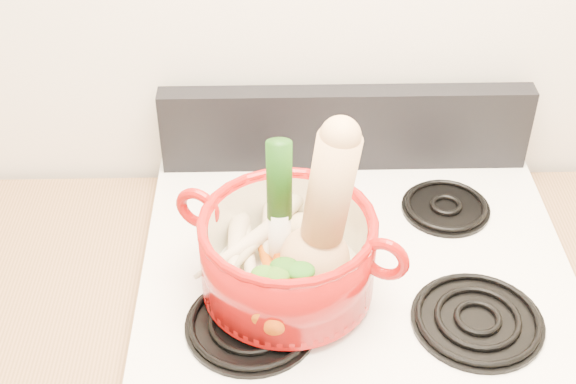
{
  "coord_description": "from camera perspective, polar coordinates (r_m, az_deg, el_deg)",
  "views": [
    {
      "loc": [
        -0.15,
        0.32,
        1.96
      ],
      "look_at": [
        -0.13,
        1.3,
        1.19
      ],
      "focal_mm": 50.0,
      "sensor_mm": 36.0,
      "label": 1
    }
  ],
  "objects": [
    {
      "name": "parsnip_0",
      "position": [
        1.38,
        -2.77,
        -5.03
      ],
      "size": [
        0.08,
        0.21,
        0.06
      ],
      "primitive_type": "cone",
      "rotation": [
        1.66,
        0.0,
        0.18
      ],
      "color": "beige",
      "rests_on": "dutch_oven"
    },
    {
      "name": "carrot_2",
      "position": [
        1.34,
        -0.36,
        -5.42
      ],
      "size": [
        0.08,
        0.19,
        0.05
      ],
      "primitive_type": "cone",
      "rotation": [
        1.66,
        0.0,
        0.27
      ],
      "color": "#BB5209",
      "rests_on": "dutch_oven"
    },
    {
      "name": "control_backsplash",
      "position": [
        1.66,
        4.09,
        4.55
      ],
      "size": [
        0.76,
        0.05,
        0.18
      ],
      "primitive_type": "cube",
      "color": "black",
      "rests_on": "cooktop"
    },
    {
      "name": "carrot_1",
      "position": [
        1.31,
        -0.95,
        -7.19
      ],
      "size": [
        0.04,
        0.16,
        0.05
      ],
      "primitive_type": "cone",
      "rotation": [
        1.66,
        0.0,
        -0.02
      ],
      "color": "#D95D0A",
      "rests_on": "dutch_oven"
    },
    {
      "name": "carrot_3",
      "position": [
        1.31,
        -1.42,
        -6.94
      ],
      "size": [
        0.05,
        0.14,
        0.04
      ],
      "primitive_type": "cone",
      "rotation": [
        1.66,
        0.0,
        -0.19
      ],
      "color": "#D95E0A",
      "rests_on": "dutch_oven"
    },
    {
      "name": "ginger",
      "position": [
        1.44,
        1.01,
        -2.49
      ],
      "size": [
        0.08,
        0.06,
        0.04
      ],
      "primitive_type": "ellipsoid",
      "rotation": [
        0.0,
        0.0,
        -0.07
      ],
      "color": "#D2B781",
      "rests_on": "dutch_oven"
    },
    {
      "name": "pot_handle_right",
      "position": [
        1.28,
        6.9,
        -4.75
      ],
      "size": [
        0.08,
        0.05,
        0.08
      ],
      "primitive_type": "torus",
      "rotation": [
        1.57,
        0.0,
        -0.41
      ],
      "color": "#9D0C0A",
      "rests_on": "dutch_oven"
    },
    {
      "name": "parsnip_2",
      "position": [
        1.4,
        -1.34,
        -3.06
      ],
      "size": [
        0.07,
        0.21,
        0.06
      ],
      "primitive_type": "cone",
      "rotation": [
        1.66,
        0.0,
        -0.11
      ],
      "color": "beige",
      "rests_on": "dutch_oven"
    },
    {
      "name": "leek",
      "position": [
        1.3,
        -0.61,
        -1.06
      ],
      "size": [
        0.04,
        0.05,
        0.27
      ],
      "primitive_type": "cylinder",
      "rotation": [
        -0.04,
        0.0,
        0.0
      ],
      "color": "silver",
      "rests_on": "dutch_oven"
    },
    {
      "name": "wall_back",
      "position": [
        1.58,
        4.37,
        13.45
      ],
      "size": [
        3.5,
        0.02,
        2.6
      ],
      "primitive_type": "cube",
      "color": "white",
      "rests_on": "floor"
    },
    {
      "name": "carrot_0",
      "position": [
        1.35,
        -1.29,
        -5.66
      ],
      "size": [
        0.08,
        0.18,
        0.05
      ],
      "primitive_type": "cone",
      "rotation": [
        1.66,
        0.0,
        0.26
      ],
      "color": "#BE5909",
      "rests_on": "dutch_oven"
    },
    {
      "name": "parsnip_3",
      "position": [
        1.37,
        -3.65,
        -4.06
      ],
      "size": [
        0.17,
        0.14,
        0.05
      ],
      "primitive_type": "cone",
      "rotation": [
        1.66,
        0.0,
        -0.94
      ],
      "color": "beige",
      "rests_on": "dutch_oven"
    },
    {
      "name": "parsnip_1",
      "position": [
        1.36,
        -3.88,
        -5.04
      ],
      "size": [
        0.06,
        0.19,
        0.06
      ],
      "primitive_type": "cone",
      "rotation": [
        1.66,
        0.0,
        -0.08
      ],
      "color": "beige",
      "rests_on": "dutch_oven"
    },
    {
      "name": "pot_handle_left",
      "position": [
        1.38,
        -6.43,
        -1.15
      ],
      "size": [
        0.08,
        0.05,
        0.08
      ],
      "primitive_type": "torus",
      "rotation": [
        1.57,
        0.0,
        -0.41
      ],
      "color": "#9D0C0A",
      "rests_on": "dutch_oven"
    },
    {
      "name": "squash",
      "position": [
        1.27,
        2.01,
        -1.49
      ],
      "size": [
        0.17,
        0.14,
        0.31
      ],
      "primitive_type": null,
      "rotation": [
        0.0,
        0.12,
        -0.14
      ],
      "color": "#E4B675",
      "rests_on": "dutch_oven"
    },
    {
      "name": "burner_front_left",
      "position": [
        1.36,
        -2.62,
        -9.28
      ],
      "size": [
        0.22,
        0.22,
        0.02
      ],
      "primitive_type": "cylinder",
      "color": "black",
      "rests_on": "cooktop"
    },
    {
      "name": "burner_back_left",
      "position": [
        1.58,
        -2.48,
        -1.21
      ],
      "size": [
        0.17,
        0.17,
        0.02
      ],
      "primitive_type": "cylinder",
      "color": "black",
      "rests_on": "cooktop"
    },
    {
      "name": "burner_front_right",
      "position": [
        1.4,
        13.33,
        -8.78
      ],
      "size": [
        0.22,
        0.22,
        0.02
      ],
      "primitive_type": "cylinder",
      "color": "black",
      "rests_on": "cooktop"
    },
    {
      "name": "dutch_oven",
      "position": [
        1.35,
        -0.02,
        -4.49
      ],
      "size": [
        0.39,
        0.39,
        0.15
      ],
      "primitive_type": "cylinder",
      "rotation": [
        0.0,
        0.0,
        -0.41
      ],
      "color": "#9D0C0A",
      "rests_on": "burner_front_left"
    },
    {
      "name": "burner_back_right",
      "position": [
        1.61,
        11.16,
        -0.99
      ],
      "size": [
        0.17,
        0.17,
        0.02
      ],
      "primitive_type": "cylinder",
      "color": "black",
      "rests_on": "cooktop"
    },
    {
      "name": "cooktop",
      "position": [
        1.49,
        4.82,
        -5.23
      ],
      "size": [
        0.78,
        0.67,
        0.03
      ],
      "primitive_type": "cube",
      "color": "white",
      "rests_on": "stove_body"
    },
    {
      "name": "parsnip_4",
      "position": [
        1.4,
        -1.73,
        -2.87
      ],
      "size": [
        0.15,
        0.19,
        0.06
      ],
      "primitive_type": "cone",
      "rotation": [
        1.66,
        0.0,
        -0.61
      ],
      "color": "beige",
      "rests_on": "dutch_oven"
    }
  ]
}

